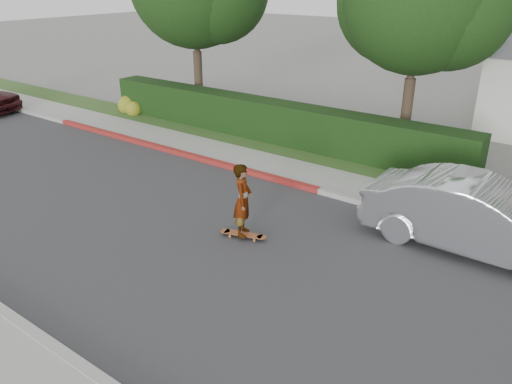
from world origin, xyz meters
TOP-DOWN VIEW (x-y plane):
  - ground at (0.00, 0.00)m, footprint 120.00×120.00m
  - road at (0.00, 0.00)m, footprint 60.00×8.00m
  - curb_near at (0.00, -4.10)m, footprint 60.00×0.20m
  - curb_far at (0.00, 4.10)m, footprint 60.00×0.20m
  - curb_red_section at (-5.00, 4.10)m, footprint 12.00×0.21m
  - sidewalk_far at (0.00, 5.00)m, footprint 60.00×1.60m
  - planting_strip at (0.00, 6.60)m, footprint 60.00×1.60m
  - hedge at (-3.00, 7.20)m, footprint 15.00×1.00m
  - flowering_shrub at (-10.01, 6.74)m, footprint 1.40×1.00m
  - tree_center at (1.49, 9.19)m, footprint 5.66×4.84m
  - skateboard at (0.86, 0.78)m, footprint 1.14×0.54m
  - skateboarder at (0.86, 0.78)m, footprint 0.65×0.75m
  - car_silver at (5.31, 3.41)m, footprint 4.93×1.72m

SIDE VIEW (x-z plane):
  - ground at x=0.00m, z-range 0.00..0.00m
  - road at x=0.00m, z-range 0.00..0.01m
  - planting_strip at x=0.00m, z-range 0.00..0.10m
  - sidewalk_far at x=0.00m, z-range 0.00..0.12m
  - curb_near at x=0.00m, z-range 0.00..0.15m
  - curb_far at x=0.00m, z-range 0.00..0.15m
  - curb_red_section at x=-5.00m, z-range 0.00..0.15m
  - skateboard at x=0.86m, z-range 0.05..0.15m
  - flowering_shrub at x=-10.01m, z-range -0.12..0.78m
  - hedge at x=-3.00m, z-range 0.00..1.50m
  - car_silver at x=5.31m, z-range 0.00..1.62m
  - skateboarder at x=0.86m, z-range 0.11..1.84m
  - tree_center at x=1.49m, z-range 1.18..8.62m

